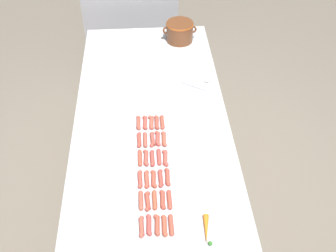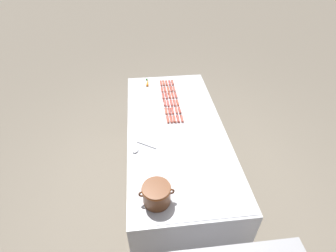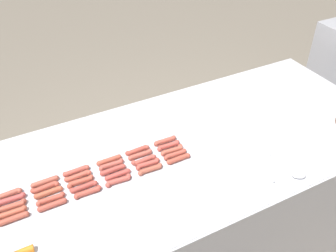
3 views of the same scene
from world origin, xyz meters
name	(u,v)px [view 2 (image 2 of 3)]	position (x,y,z in m)	size (l,w,h in m)	color
ground_plane	(174,177)	(0.00, 0.00, 0.00)	(20.00, 20.00, 0.00)	#756B5B
griddle_counter	(175,154)	(0.00, 0.00, 0.42)	(1.04, 2.30, 0.84)	#BCBCC1
hot_dog_0	(172,83)	(-0.08, -0.93, 0.85)	(0.03, 0.13, 0.03)	#AB5341
hot_dog_1	(174,89)	(-0.08, -0.76, 0.85)	(0.03, 0.13, 0.03)	#AE5241
hot_dog_2	(176,95)	(-0.08, -0.61, 0.85)	(0.03, 0.13, 0.03)	#B04A3D
hot_dog_3	(177,103)	(-0.08, -0.44, 0.85)	(0.03, 0.13, 0.03)	#B14B38
hot_dog_4	(180,110)	(-0.08, -0.29, 0.85)	(0.03, 0.13, 0.03)	#AF4638
hot_dog_5	(182,119)	(-0.09, -0.12, 0.85)	(0.03, 0.13, 0.03)	#B14D3D
hot_dog_6	(170,83)	(-0.04, -0.93, 0.85)	(0.03, 0.13, 0.03)	#B54741
hot_dog_7	(171,89)	(-0.05, -0.77, 0.85)	(0.03, 0.13, 0.03)	#AE4838
hot_dog_8	(173,95)	(-0.05, -0.61, 0.85)	(0.03, 0.13, 0.03)	#B74F3D
hot_dog_9	(174,103)	(-0.05, -0.44, 0.85)	(0.03, 0.13, 0.03)	#AC4D40
hot_dog_10	(176,110)	(-0.05, -0.29, 0.85)	(0.03, 0.13, 0.03)	#AF5141
hot_dog_11	(178,119)	(-0.04, -0.13, 0.85)	(0.03, 0.13, 0.03)	#BA493E
hot_dog_12	(167,83)	(0.00, -0.93, 0.85)	(0.03, 0.13, 0.03)	#AB4C3A
hot_dog_13	(168,89)	(-0.01, -0.77, 0.85)	(0.03, 0.13, 0.03)	#B15439
hot_dog_14	(170,96)	(-0.01, -0.61, 0.85)	(0.03, 0.13, 0.03)	#AF4C39
hot_dog_15	(171,103)	(-0.01, -0.45, 0.85)	(0.03, 0.13, 0.03)	#AC453B
hot_dog_16	(173,111)	(0.00, -0.29, 0.85)	(0.03, 0.13, 0.03)	#AF4A3F
hot_dog_17	(175,119)	(0.00, -0.13, 0.85)	(0.03, 0.13, 0.03)	#B2523F
hot_dog_18	(164,83)	(0.04, -0.94, 0.85)	(0.03, 0.13, 0.03)	#B5523A
hot_dog_19	(165,90)	(0.04, -0.77, 0.85)	(0.03, 0.13, 0.03)	#B14938
hot_dog_20	(166,96)	(0.03, -0.61, 0.85)	(0.03, 0.13, 0.03)	#AC453B
hot_dog_21	(168,103)	(0.03, -0.44, 0.85)	(0.03, 0.13, 0.03)	#B5463D
hot_dog_22	(170,111)	(0.03, -0.28, 0.85)	(0.03, 0.13, 0.03)	#B2493E
hot_dog_23	(171,119)	(0.03, -0.13, 0.85)	(0.03, 0.13, 0.03)	#AB4939
hot_dog_24	(161,83)	(0.07, -0.93, 0.85)	(0.03, 0.13, 0.03)	#AE4D3A
hot_dog_25	(162,90)	(0.08, -0.77, 0.85)	(0.03, 0.13, 0.03)	#AF493A
hot_dog_26	(163,96)	(0.08, -0.61, 0.85)	(0.03, 0.13, 0.03)	#B14839
hot_dog_27	(165,103)	(0.07, -0.45, 0.85)	(0.03, 0.13, 0.03)	#B64D41
hot_dog_28	(166,111)	(0.07, -0.29, 0.85)	(0.03, 0.13, 0.03)	#AD523D
hot_dog_29	(168,119)	(0.07, -0.13, 0.85)	(0.03, 0.13, 0.03)	#B04B39
bean_pot	(157,193)	(0.28, 0.91, 0.93)	(0.29, 0.23, 0.17)	brown
serving_spoon	(139,149)	(0.40, 0.30, 0.84)	(0.25, 0.18, 0.02)	#B7B7BC
carrot	(148,82)	(0.25, -0.98, 0.85)	(0.05, 0.18, 0.03)	orange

